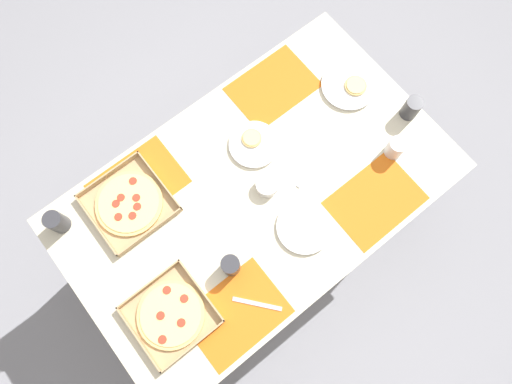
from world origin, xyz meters
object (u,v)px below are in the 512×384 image
at_px(cup_spare, 231,265).
at_px(cup_clear_right, 57,222).
at_px(condiment_bowl, 267,186).
at_px(pizza_box_corner_right, 171,315).
at_px(plate_near_left, 254,144).
at_px(cup_clear_left, 396,148).
at_px(cup_red, 411,108).
at_px(plate_far_right, 304,227).
at_px(plate_middle, 349,86).
at_px(pizza_box_edge_far, 129,203).

bearing_deg(cup_spare, cup_clear_right, 127.62).
bearing_deg(condiment_bowl, cup_clear_right, 152.38).
xyz_separation_m(pizza_box_corner_right, plate_near_left, (0.67, 0.35, -0.00)).
distance_m(pizza_box_corner_right, plate_near_left, 0.75).
height_order(pizza_box_corner_right, cup_clear_right, cup_clear_right).
bearing_deg(pizza_box_corner_right, cup_clear_right, 104.23).
bearing_deg(cup_clear_left, cup_red, 26.99).
xyz_separation_m(cup_red, cup_clear_right, (-1.41, 0.50, -0.00)).
bearing_deg(plate_far_right, cup_red, 8.84).
bearing_deg(cup_clear_left, condiment_bowl, 157.90).
height_order(plate_middle, cup_clear_left, cup_clear_left).
distance_m(pizza_box_edge_far, cup_clear_left, 1.10).
bearing_deg(cup_spare, pizza_box_edge_far, 110.12).
distance_m(pizza_box_corner_right, cup_clear_left, 1.10).
distance_m(plate_near_left, condiment_bowl, 0.19).
height_order(pizza_box_corner_right, plate_far_right, pizza_box_corner_right).
xyz_separation_m(plate_near_left, cup_clear_left, (0.43, -0.38, 0.04)).
distance_m(plate_far_right, cup_clear_right, 0.96).
xyz_separation_m(plate_middle, cup_clear_right, (-1.30, 0.25, 0.04)).
distance_m(plate_middle, cup_red, 0.28).
height_order(pizza_box_edge_far, plate_middle, pizza_box_edge_far).
bearing_deg(cup_red, cup_spare, -177.19).
bearing_deg(plate_middle, pizza_box_corner_right, -165.51).
height_order(plate_middle, cup_clear_right, cup_clear_right).
bearing_deg(pizza_box_edge_far, cup_clear_right, 159.53).
xyz_separation_m(cup_clear_right, condiment_bowl, (0.73, -0.38, -0.03)).
relative_size(cup_red, cup_clear_right, 1.00).
relative_size(cup_red, cup_clear_left, 1.13).
relative_size(plate_far_right, cup_clear_left, 2.42).
relative_size(plate_far_right, cup_clear_right, 2.15).
bearing_deg(cup_clear_right, cup_clear_left, -25.43).
bearing_deg(pizza_box_edge_far, cup_spare, -69.88).
distance_m(plate_far_right, cup_red, 0.68).
height_order(plate_middle, cup_red, cup_red).
bearing_deg(plate_middle, cup_spare, -161.12).
height_order(cup_clear_right, cup_spare, cup_clear_right).
distance_m(pizza_box_edge_far, plate_near_left, 0.56).
distance_m(plate_near_left, cup_clear_left, 0.58).
bearing_deg(plate_near_left, pizza_box_edge_far, 168.76).
xyz_separation_m(plate_far_right, cup_clear_left, (0.50, 0.02, 0.04)).
distance_m(plate_near_left, cup_spare, 0.52).
height_order(cup_clear_left, cup_clear_right, cup_clear_right).
xyz_separation_m(cup_red, cup_clear_left, (-0.17, -0.09, -0.01)).
relative_size(pizza_box_edge_far, cup_clear_right, 2.99).
bearing_deg(condiment_bowl, plate_far_right, -87.15).
bearing_deg(pizza_box_edge_far, cup_clear_left, -26.67).
relative_size(pizza_box_corner_right, plate_far_right, 1.31).
distance_m(pizza_box_edge_far, plate_far_right, 0.70).
distance_m(plate_middle, cup_clear_right, 1.33).
height_order(plate_near_left, condiment_bowl, condiment_bowl).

